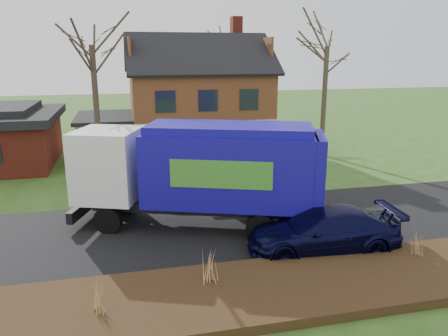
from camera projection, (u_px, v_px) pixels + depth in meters
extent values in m
plane|color=#2F521B|center=(209.00, 228.00, 17.63)|extent=(120.00, 120.00, 0.00)
cube|color=black|center=(209.00, 228.00, 17.63)|extent=(80.00, 7.00, 0.02)
cube|color=black|center=(245.00, 293.00, 12.61)|extent=(80.00, 3.50, 0.30)
cube|color=beige|center=(198.00, 132.00, 30.89)|extent=(9.00, 7.50, 2.70)
cube|color=#583319|center=(198.00, 93.00, 30.18)|extent=(9.00, 7.50, 2.80)
cube|color=maroon|center=(236.00, 28.00, 30.64)|extent=(0.70, 0.90, 1.60)
cube|color=beige|center=(108.00, 138.00, 29.07)|extent=(3.50, 5.50, 2.60)
cube|color=black|center=(106.00, 117.00, 28.70)|extent=(3.90, 5.90, 0.24)
cylinder|color=black|center=(108.00, 220.00, 17.05)|extent=(1.14, 0.72, 1.08)
cylinder|color=black|center=(127.00, 201.00, 19.15)|extent=(1.14, 0.72, 1.08)
cylinder|color=black|center=(260.00, 227.00, 16.33)|extent=(1.14, 0.72, 1.08)
cylinder|color=black|center=(263.00, 207.00, 18.43)|extent=(1.14, 0.72, 1.08)
cylinder|color=black|center=(297.00, 229.00, 16.17)|extent=(1.14, 0.72, 1.08)
cylinder|color=black|center=(295.00, 209.00, 18.27)|extent=(1.14, 0.72, 1.08)
cube|color=black|center=(205.00, 206.00, 17.57)|extent=(8.85, 4.29, 0.37)
cube|color=white|center=(109.00, 164.00, 17.62)|extent=(3.16, 3.28, 2.82)
cube|color=black|center=(82.00, 160.00, 17.72)|extent=(0.88, 2.18, 0.94)
cube|color=black|center=(83.00, 208.00, 18.28)|extent=(1.15, 2.54, 0.47)
cube|color=#150C95|center=(229.00, 168.00, 17.03)|extent=(7.07, 4.73, 2.82)
cube|color=#150C95|center=(229.00, 129.00, 16.63)|extent=(6.66, 4.33, 0.31)
cube|color=#150C95|center=(317.00, 174.00, 16.65)|extent=(1.27, 2.62, 3.02)
cube|color=#3F8C2E|center=(221.00, 175.00, 15.75)|extent=(3.54, 1.34, 1.04)
cube|color=#3F8C2E|center=(229.00, 157.00, 18.29)|extent=(3.54, 1.34, 1.04)
imported|color=#B4B7BC|center=(181.00, 177.00, 21.90)|extent=(4.93, 2.08, 1.58)
imported|color=black|center=(323.00, 230.00, 15.44)|extent=(5.55, 2.60, 1.57)
cylinder|color=#3E2F25|center=(97.00, 116.00, 23.00)|extent=(0.30, 0.30, 7.24)
cylinder|color=#473C2A|center=(324.00, 102.00, 29.03)|extent=(0.33, 0.33, 7.24)
cylinder|color=#433528|center=(223.00, 88.00, 38.86)|extent=(0.29, 0.29, 7.56)
cone|color=tan|center=(99.00, 297.00, 11.42)|extent=(0.04, 0.04, 0.81)
cone|color=tan|center=(94.00, 297.00, 11.39)|extent=(0.04, 0.04, 0.81)
cone|color=tan|center=(105.00, 296.00, 11.45)|extent=(0.04, 0.04, 0.81)
cone|color=tan|center=(99.00, 294.00, 11.52)|extent=(0.04, 0.04, 0.81)
cone|color=tan|center=(99.00, 299.00, 11.32)|extent=(0.04, 0.04, 0.81)
cone|color=tan|center=(212.00, 266.00, 12.78)|extent=(0.05, 0.05, 1.09)
cone|color=tan|center=(206.00, 266.00, 12.75)|extent=(0.05, 0.05, 1.09)
cone|color=tan|center=(217.00, 265.00, 12.82)|extent=(0.05, 0.05, 1.09)
cone|color=tan|center=(211.00, 263.00, 12.91)|extent=(0.05, 0.05, 1.09)
cone|color=tan|center=(212.00, 268.00, 12.65)|extent=(0.05, 0.05, 1.09)
cone|color=#AD804C|center=(418.00, 242.00, 14.63)|extent=(0.04, 0.04, 0.88)
cone|color=#AD804C|center=(414.00, 242.00, 14.60)|extent=(0.04, 0.04, 0.88)
cone|color=#AD804C|center=(422.00, 241.00, 14.67)|extent=(0.04, 0.04, 0.88)
cone|color=#AD804C|center=(415.00, 240.00, 14.75)|extent=(0.04, 0.04, 0.88)
cone|color=#AD804C|center=(420.00, 243.00, 14.52)|extent=(0.04, 0.04, 0.88)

